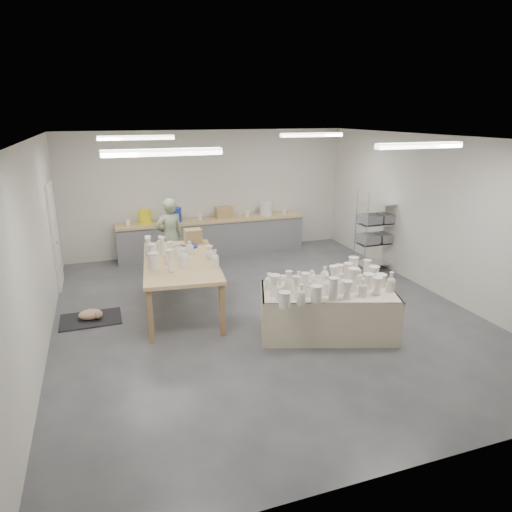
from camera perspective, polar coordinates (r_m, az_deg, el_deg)
name	(u,v)px	position (r m, az deg, el deg)	size (l,w,h in m)	color
room	(256,197)	(7.60, -0.02, 7.42)	(8.00, 8.02, 3.00)	#424449
back_counter	(212,235)	(11.35, -5.48, 2.59)	(4.60, 0.60, 1.24)	tan
wire_shelf	(377,229)	(10.46, 14.94, 3.24)	(0.88, 0.48, 1.80)	silver
drying_table	(328,309)	(7.33, 8.97, -6.53)	(2.30, 1.65, 1.11)	olive
work_table	(179,258)	(8.15, -9.65, -0.28)	(1.50, 2.60, 1.30)	tan
rug	(91,319)	(8.36, -19.95, -7.44)	(1.00, 0.70, 0.02)	black
cat	(91,314)	(8.31, -19.89, -6.87)	(0.43, 0.32, 0.17)	white
potter	(170,237)	(9.95, -10.70, 2.35)	(0.61, 0.40, 1.68)	#90A17C
red_stool	(170,259)	(10.37, -10.75, -0.40)	(0.32, 0.32, 0.29)	#A3171F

